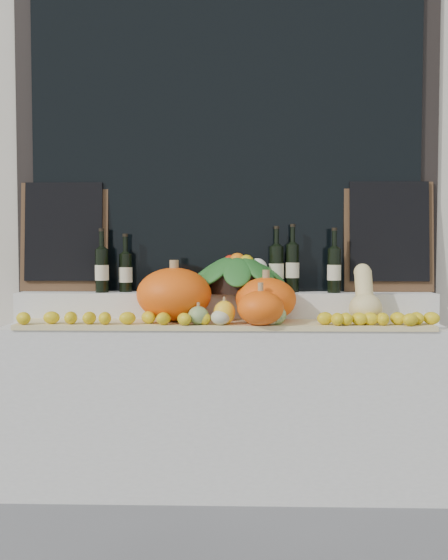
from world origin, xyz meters
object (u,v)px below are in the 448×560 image
(pumpkin_right, at_px, (266,299))
(butternut_squash, at_px, (365,299))
(wine_bottle_tall, at_px, (276,269))
(pumpkin_left, at_px, (174,294))
(produce_bowl, at_px, (237,273))

(pumpkin_right, bearing_deg, butternut_squash, -3.94)
(pumpkin_right, height_order, butternut_squash, butternut_squash)
(butternut_squash, xyz_separation_m, wine_bottle_tall, (-0.44, 0.28, 0.15))
(pumpkin_left, xyz_separation_m, pumpkin_right, (0.48, -0.00, -0.03))
(wine_bottle_tall, bearing_deg, butternut_squash, -33.00)
(pumpkin_left, relative_size, butternut_squash, 1.31)
(produce_bowl, relative_size, wine_bottle_tall, 1.56)
(pumpkin_right, bearing_deg, pumpkin_left, 179.72)
(butternut_squash, distance_m, wine_bottle_tall, 0.54)
(butternut_squash, distance_m, produce_bowl, 0.71)
(pumpkin_left, distance_m, wine_bottle_tall, 0.61)
(pumpkin_right, distance_m, wine_bottle_tall, 0.30)
(pumpkin_left, distance_m, butternut_squash, 0.99)
(pumpkin_right, xyz_separation_m, produce_bowl, (-0.15, 0.22, 0.13))
(produce_bowl, bearing_deg, pumpkin_left, -147.20)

